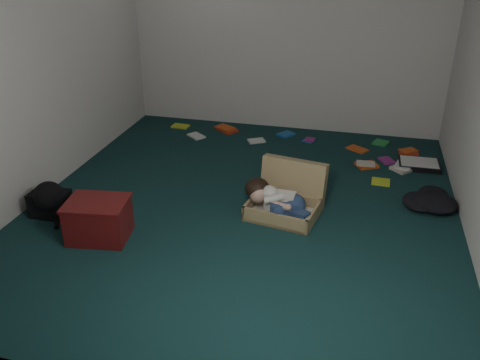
% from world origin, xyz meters
% --- Properties ---
extents(floor, '(4.50, 4.50, 0.00)m').
position_xyz_m(floor, '(0.00, 0.00, 0.00)').
color(floor, '#0F2C2C').
rests_on(floor, ground).
extents(wall_back, '(4.50, 0.00, 4.50)m').
position_xyz_m(wall_back, '(0.00, 2.25, 1.30)').
color(wall_back, silver).
rests_on(wall_back, ground).
extents(wall_front, '(4.50, 0.00, 4.50)m').
position_xyz_m(wall_front, '(0.00, -2.25, 1.30)').
color(wall_front, silver).
rests_on(wall_front, ground).
extents(wall_left, '(0.00, 4.50, 4.50)m').
position_xyz_m(wall_left, '(-2.00, 0.00, 1.30)').
color(wall_left, silver).
rests_on(wall_left, ground).
extents(suitcase, '(0.73, 0.72, 0.46)m').
position_xyz_m(suitcase, '(0.42, 0.01, 0.14)').
color(suitcase, tan).
rests_on(suitcase, floor).
extents(person, '(0.66, 0.41, 0.29)m').
position_xyz_m(person, '(0.35, -0.14, 0.18)').
color(person, silver).
rests_on(person, suitcase).
extents(maroon_bin, '(0.56, 0.47, 0.35)m').
position_xyz_m(maroon_bin, '(-1.07, -0.84, 0.18)').
color(maroon_bin, '#5A1212').
rests_on(maroon_bin, floor).
extents(backpack, '(0.43, 0.35, 0.26)m').
position_xyz_m(backpack, '(-1.70, -0.60, 0.13)').
color(backpack, black).
rests_on(backpack, floor).
extents(clothing_pile, '(0.51, 0.45, 0.14)m').
position_xyz_m(clothing_pile, '(1.70, 0.46, 0.07)').
color(clothing_pile, black).
rests_on(clothing_pile, floor).
extents(paper_tray, '(0.45, 0.34, 0.06)m').
position_xyz_m(paper_tray, '(1.70, 1.35, 0.03)').
color(paper_tray, black).
rests_on(paper_tray, floor).
extents(book_scatter, '(3.18, 1.37, 0.02)m').
position_xyz_m(book_scatter, '(0.49, 1.61, 0.01)').
color(book_scatter, '#BED625').
rests_on(book_scatter, floor).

